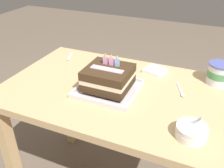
{
  "coord_description": "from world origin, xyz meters",
  "views": [
    {
      "loc": [
        0.39,
        -0.95,
        1.4
      ],
      "look_at": [
        -0.01,
        -0.02,
        0.81
      ],
      "focal_mm": 39.47,
      "sensor_mm": 36.0,
      "label": 1
    }
  ],
  "objects_px": {
    "birthday_cake": "(108,77)",
    "napkin_pile": "(155,71)",
    "serving_spoon_by_bowls": "(69,58)",
    "foil_tray": "(108,89)",
    "bowl_stack": "(191,132)",
    "serving_spoon_near_tray": "(181,92)",
    "ice_cream_tub": "(219,73)"
  },
  "relations": [
    {
      "from": "serving_spoon_by_bowls",
      "to": "birthday_cake",
      "type": "bearing_deg",
      "value": -33.05
    },
    {
      "from": "bowl_stack",
      "to": "serving_spoon_near_tray",
      "type": "xyz_separation_m",
      "value": [
        -0.08,
        0.29,
        -0.02
      ]
    },
    {
      "from": "bowl_stack",
      "to": "birthday_cake",
      "type": "bearing_deg",
      "value": 156.81
    },
    {
      "from": "birthday_cake",
      "to": "bowl_stack",
      "type": "bearing_deg",
      "value": -23.19
    },
    {
      "from": "birthday_cake",
      "to": "serving_spoon_by_bowls",
      "type": "relative_size",
      "value": 1.72
    },
    {
      "from": "foil_tray",
      "to": "birthday_cake",
      "type": "height_order",
      "value": "birthday_cake"
    },
    {
      "from": "foil_tray",
      "to": "bowl_stack",
      "type": "xyz_separation_m",
      "value": [
        0.41,
        -0.18,
        0.02
      ]
    },
    {
      "from": "serving_spoon_by_bowls",
      "to": "serving_spoon_near_tray",
      "type": "bearing_deg",
      "value": -10.22
    },
    {
      "from": "serving_spoon_near_tray",
      "to": "serving_spoon_by_bowls",
      "type": "bearing_deg",
      "value": 169.78
    },
    {
      "from": "bowl_stack",
      "to": "ice_cream_tub",
      "type": "bearing_deg",
      "value": 81.56
    },
    {
      "from": "birthday_cake",
      "to": "napkin_pile",
      "type": "xyz_separation_m",
      "value": [
        0.16,
        0.27,
        -0.06
      ]
    },
    {
      "from": "ice_cream_tub",
      "to": "napkin_pile",
      "type": "xyz_separation_m",
      "value": [
        -0.32,
        -0.01,
        -0.04
      ]
    },
    {
      "from": "foil_tray",
      "to": "napkin_pile",
      "type": "relative_size",
      "value": 2.11
    },
    {
      "from": "bowl_stack",
      "to": "napkin_pile",
      "type": "distance_m",
      "value": 0.51
    },
    {
      "from": "foil_tray",
      "to": "serving_spoon_by_bowls",
      "type": "bearing_deg",
      "value": 146.93
    },
    {
      "from": "foil_tray",
      "to": "serving_spoon_near_tray",
      "type": "bearing_deg",
      "value": 19.62
    },
    {
      "from": "birthday_cake",
      "to": "serving_spoon_near_tray",
      "type": "distance_m",
      "value": 0.35
    },
    {
      "from": "serving_spoon_by_bowls",
      "to": "napkin_pile",
      "type": "bearing_deg",
      "value": 3.02
    },
    {
      "from": "foil_tray",
      "to": "bowl_stack",
      "type": "height_order",
      "value": "bowl_stack"
    },
    {
      "from": "birthday_cake",
      "to": "ice_cream_tub",
      "type": "relative_size",
      "value": 1.78
    },
    {
      "from": "birthday_cake",
      "to": "napkin_pile",
      "type": "distance_m",
      "value": 0.32
    },
    {
      "from": "serving_spoon_near_tray",
      "to": "serving_spoon_by_bowls",
      "type": "relative_size",
      "value": 1.14
    },
    {
      "from": "ice_cream_tub",
      "to": "serving_spoon_by_bowls",
      "type": "relative_size",
      "value": 0.97
    },
    {
      "from": "birthday_cake",
      "to": "bowl_stack",
      "type": "relative_size",
      "value": 1.78
    },
    {
      "from": "ice_cream_tub",
      "to": "foil_tray",
      "type": "bearing_deg",
      "value": -149.31
    },
    {
      "from": "birthday_cake",
      "to": "bowl_stack",
      "type": "xyz_separation_m",
      "value": [
        0.41,
        -0.18,
        -0.05
      ]
    },
    {
      "from": "serving_spoon_by_bowls",
      "to": "napkin_pile",
      "type": "distance_m",
      "value": 0.53
    },
    {
      "from": "bowl_stack",
      "to": "napkin_pile",
      "type": "relative_size",
      "value": 0.87
    },
    {
      "from": "ice_cream_tub",
      "to": "birthday_cake",
      "type": "bearing_deg",
      "value": -149.32
    },
    {
      "from": "ice_cream_tub",
      "to": "serving_spoon_near_tray",
      "type": "xyz_separation_m",
      "value": [
        -0.15,
        -0.17,
        -0.05
      ]
    },
    {
      "from": "foil_tray",
      "to": "birthday_cake",
      "type": "relative_size",
      "value": 1.37
    },
    {
      "from": "birthday_cake",
      "to": "foil_tray",
      "type": "bearing_deg",
      "value": -90.0
    }
  ]
}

